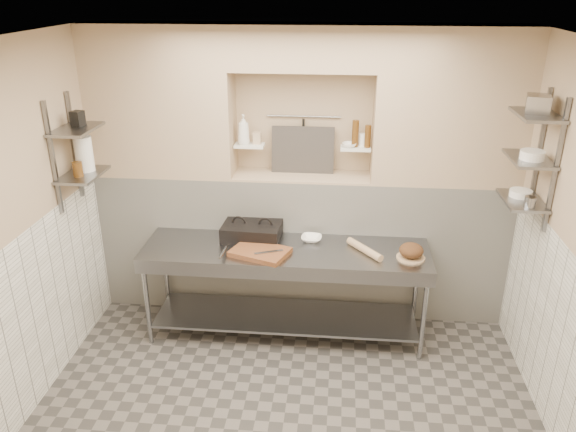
# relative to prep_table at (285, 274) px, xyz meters

# --- Properties ---
(floor) EXTENTS (4.00, 3.90, 0.10)m
(floor) POSITION_rel_prep_table_xyz_m (0.10, -1.18, -0.69)
(floor) COLOR #58534E
(floor) RESTS_ON ground
(ceiling) EXTENTS (4.00, 3.90, 0.10)m
(ceiling) POSITION_rel_prep_table_xyz_m (0.10, -1.18, 2.21)
(ceiling) COLOR silver
(ceiling) RESTS_ON ground
(wall_back) EXTENTS (4.00, 0.10, 2.80)m
(wall_back) POSITION_rel_prep_table_xyz_m (0.10, 0.82, 0.76)
(wall_back) COLOR tan
(wall_back) RESTS_ON ground
(backwall_lower) EXTENTS (4.00, 0.40, 1.40)m
(backwall_lower) POSITION_rel_prep_table_xyz_m (0.10, 0.57, 0.06)
(backwall_lower) COLOR white
(backwall_lower) RESTS_ON floor
(alcove_sill) EXTENTS (1.30, 0.40, 0.02)m
(alcove_sill) POSITION_rel_prep_table_xyz_m (0.10, 0.57, 0.77)
(alcove_sill) COLOR tan
(alcove_sill) RESTS_ON backwall_lower
(backwall_pillar_left) EXTENTS (1.35, 0.40, 1.40)m
(backwall_pillar_left) POSITION_rel_prep_table_xyz_m (-1.22, 0.57, 1.46)
(backwall_pillar_left) COLOR tan
(backwall_pillar_left) RESTS_ON backwall_lower
(backwall_pillar_right) EXTENTS (1.35, 0.40, 1.40)m
(backwall_pillar_right) POSITION_rel_prep_table_xyz_m (1.43, 0.57, 1.46)
(backwall_pillar_right) COLOR tan
(backwall_pillar_right) RESTS_ON backwall_lower
(backwall_header) EXTENTS (1.30, 0.40, 0.40)m
(backwall_header) POSITION_rel_prep_table_xyz_m (0.10, 0.57, 1.96)
(backwall_header) COLOR tan
(backwall_header) RESTS_ON backwall_lower
(wainscot_left) EXTENTS (0.02, 3.90, 1.40)m
(wainscot_left) POSITION_rel_prep_table_xyz_m (-1.89, -1.18, 0.06)
(wainscot_left) COLOR white
(wainscot_left) RESTS_ON floor
(wainscot_right) EXTENTS (0.02, 3.90, 1.40)m
(wainscot_right) POSITION_rel_prep_table_xyz_m (2.09, -1.18, 0.06)
(wainscot_right) COLOR white
(wainscot_right) RESTS_ON floor
(alcove_shelf_left) EXTENTS (0.28, 0.16, 0.02)m
(alcove_shelf_left) POSITION_rel_prep_table_xyz_m (-0.40, 0.57, 1.06)
(alcove_shelf_left) COLOR white
(alcove_shelf_left) RESTS_ON backwall_lower
(alcove_shelf_right) EXTENTS (0.28, 0.16, 0.02)m
(alcove_shelf_right) POSITION_rel_prep_table_xyz_m (0.60, 0.57, 1.06)
(alcove_shelf_right) COLOR white
(alcove_shelf_right) RESTS_ON backwall_lower
(utensil_rail) EXTENTS (0.70, 0.02, 0.02)m
(utensil_rail) POSITION_rel_prep_table_xyz_m (0.10, 0.74, 1.31)
(utensil_rail) COLOR gray
(utensil_rail) RESTS_ON wall_back
(hanging_steel) EXTENTS (0.02, 0.02, 0.30)m
(hanging_steel) POSITION_rel_prep_table_xyz_m (0.10, 0.72, 1.14)
(hanging_steel) COLOR black
(hanging_steel) RESTS_ON utensil_rail
(splash_panel) EXTENTS (0.60, 0.08, 0.45)m
(splash_panel) POSITION_rel_prep_table_xyz_m (0.10, 0.67, 1.00)
(splash_panel) COLOR #383330
(splash_panel) RESTS_ON alcove_sill
(shelf_rail_left_a) EXTENTS (0.03, 0.03, 0.95)m
(shelf_rail_left_a) POSITION_rel_prep_table_xyz_m (-1.87, 0.07, 1.16)
(shelf_rail_left_a) COLOR slate
(shelf_rail_left_a) RESTS_ON wall_left
(shelf_rail_left_b) EXTENTS (0.03, 0.03, 0.95)m
(shelf_rail_left_b) POSITION_rel_prep_table_xyz_m (-1.87, -0.33, 1.16)
(shelf_rail_left_b) COLOR slate
(shelf_rail_left_b) RESTS_ON wall_left
(wall_shelf_left_lower) EXTENTS (0.30, 0.50, 0.02)m
(wall_shelf_left_lower) POSITION_rel_prep_table_xyz_m (-1.74, -0.13, 0.96)
(wall_shelf_left_lower) COLOR slate
(wall_shelf_left_lower) RESTS_ON wall_left
(wall_shelf_left_upper) EXTENTS (0.30, 0.50, 0.03)m
(wall_shelf_left_upper) POSITION_rel_prep_table_xyz_m (-1.74, -0.13, 1.36)
(wall_shelf_left_upper) COLOR slate
(wall_shelf_left_upper) RESTS_ON wall_left
(shelf_rail_right_a) EXTENTS (0.03, 0.03, 1.05)m
(shelf_rail_right_a) POSITION_rel_prep_table_xyz_m (2.08, 0.07, 1.21)
(shelf_rail_right_a) COLOR slate
(shelf_rail_right_a) RESTS_ON wall_right
(shelf_rail_right_b) EXTENTS (0.03, 0.03, 1.05)m
(shelf_rail_right_b) POSITION_rel_prep_table_xyz_m (2.08, -0.33, 1.21)
(shelf_rail_right_b) COLOR slate
(shelf_rail_right_b) RESTS_ON wall_right
(wall_shelf_right_lower) EXTENTS (0.30, 0.50, 0.02)m
(wall_shelf_right_lower) POSITION_rel_prep_table_xyz_m (1.94, -0.13, 0.86)
(wall_shelf_right_lower) COLOR slate
(wall_shelf_right_lower) RESTS_ON wall_right
(wall_shelf_right_mid) EXTENTS (0.30, 0.50, 0.02)m
(wall_shelf_right_mid) POSITION_rel_prep_table_xyz_m (1.94, -0.13, 1.21)
(wall_shelf_right_mid) COLOR slate
(wall_shelf_right_mid) RESTS_ON wall_right
(wall_shelf_right_upper) EXTENTS (0.30, 0.50, 0.03)m
(wall_shelf_right_upper) POSITION_rel_prep_table_xyz_m (1.94, -0.13, 1.56)
(wall_shelf_right_upper) COLOR slate
(wall_shelf_right_upper) RESTS_ON wall_right
(prep_table) EXTENTS (2.60, 0.70, 0.90)m
(prep_table) POSITION_rel_prep_table_xyz_m (0.00, 0.00, 0.00)
(prep_table) COLOR gray
(prep_table) RESTS_ON floor
(panini_press) EXTENTS (0.56, 0.42, 0.15)m
(panini_press) POSITION_rel_prep_table_xyz_m (-0.33, 0.22, 0.33)
(panini_press) COLOR black
(panini_press) RESTS_ON prep_table
(cutting_board) EXTENTS (0.57, 0.49, 0.04)m
(cutting_board) POSITION_rel_prep_table_xyz_m (-0.21, -0.12, 0.28)
(cutting_board) COLOR brown
(cutting_board) RESTS_ON prep_table
(knife_blade) EXTENTS (0.25, 0.12, 0.01)m
(knife_blade) POSITION_rel_prep_table_xyz_m (-0.13, -0.16, 0.31)
(knife_blade) COLOR gray
(knife_blade) RESTS_ON cutting_board
(tongs) EXTENTS (0.04, 0.25, 0.02)m
(tongs) POSITION_rel_prep_table_xyz_m (-0.52, -0.21, 0.31)
(tongs) COLOR gray
(tongs) RESTS_ON cutting_board
(mixing_bowl) EXTENTS (0.20, 0.20, 0.05)m
(mixing_bowl) POSITION_rel_prep_table_xyz_m (0.22, 0.20, 0.28)
(mixing_bowl) COLOR white
(mixing_bowl) RESTS_ON prep_table
(rolling_pin) EXTENTS (0.32, 0.39, 0.07)m
(rolling_pin) POSITION_rel_prep_table_xyz_m (0.71, 0.00, 0.29)
(rolling_pin) COLOR tan
(rolling_pin) RESTS_ON prep_table
(bread_board) EXTENTS (0.25, 0.25, 0.01)m
(bread_board) POSITION_rel_prep_table_xyz_m (1.11, -0.07, 0.26)
(bread_board) COLOR tan
(bread_board) RESTS_ON prep_table
(bread_loaf) EXTENTS (0.21, 0.21, 0.13)m
(bread_loaf) POSITION_rel_prep_table_xyz_m (1.11, -0.07, 0.34)
(bread_loaf) COLOR #4C2D19
(bread_loaf) RESTS_ON bread_board
(bottle_soap) EXTENTS (0.14, 0.14, 0.29)m
(bottle_soap) POSITION_rel_prep_table_xyz_m (-0.45, 0.55, 1.21)
(bottle_soap) COLOR white
(bottle_soap) RESTS_ON alcove_shelf_left
(jar_alcove) EXTENTS (0.07, 0.07, 0.11)m
(jar_alcove) POSITION_rel_prep_table_xyz_m (-0.33, 0.59, 1.12)
(jar_alcove) COLOR tan
(jar_alcove) RESTS_ON alcove_shelf_left
(bowl_alcove) EXTENTS (0.15, 0.15, 0.04)m
(bowl_alcove) POSITION_rel_prep_table_xyz_m (0.54, 0.55, 1.09)
(bowl_alcove) COLOR white
(bowl_alcove) RESTS_ON alcove_shelf_right
(condiment_a) EXTENTS (0.06, 0.06, 0.21)m
(condiment_a) POSITION_rel_prep_table_xyz_m (0.71, 0.56, 1.17)
(condiment_a) COLOR #4D2E0F
(condiment_a) RESTS_ON alcove_shelf_right
(condiment_b) EXTENTS (0.06, 0.06, 0.25)m
(condiment_b) POSITION_rel_prep_table_xyz_m (0.59, 0.58, 1.19)
(condiment_b) COLOR #4D2E0F
(condiment_b) RESTS_ON alcove_shelf_right
(condiment_c) EXTENTS (0.07, 0.07, 0.12)m
(condiment_c) POSITION_rel_prep_table_xyz_m (0.66, 0.61, 1.13)
(condiment_c) COLOR white
(condiment_c) RESTS_ON alcove_shelf_right
(jug_left) EXTENTS (0.15, 0.15, 0.30)m
(jug_left) POSITION_rel_prep_table_xyz_m (-1.74, -0.06, 1.12)
(jug_left) COLOR white
(jug_left) RESTS_ON wall_shelf_left_lower
(jar_left) EXTENTS (0.08, 0.08, 0.13)m
(jar_left) POSITION_rel_prep_table_xyz_m (-1.74, -0.21, 1.03)
(jar_left) COLOR #4D2E0F
(jar_left) RESTS_ON wall_shelf_left_lower
(box_left_upper) EXTENTS (0.11, 0.11, 0.13)m
(box_left_upper) POSITION_rel_prep_table_xyz_m (-1.74, -0.08, 1.43)
(box_left_upper) COLOR black
(box_left_upper) RESTS_ON wall_shelf_left_upper
(bowl_right) EXTENTS (0.18, 0.18, 0.05)m
(bowl_right) POSITION_rel_prep_table_xyz_m (1.94, -0.07, 0.90)
(bowl_right) COLOR white
(bowl_right) RESTS_ON wall_shelf_right_lower
(canister_right) EXTENTS (0.09, 0.09, 0.09)m
(canister_right) POSITION_rel_prep_table_xyz_m (1.94, -0.31, 0.91)
(canister_right) COLOR gray
(canister_right) RESTS_ON wall_shelf_right_lower
(bowl_right_mid) EXTENTS (0.19, 0.19, 0.07)m
(bowl_right_mid) POSITION_rel_prep_table_xyz_m (1.94, -0.18, 1.25)
(bowl_right_mid) COLOR white
(bowl_right_mid) RESTS_ON wall_shelf_right_mid
(basket_right) EXTENTS (0.22, 0.25, 0.13)m
(basket_right) POSITION_rel_prep_table_xyz_m (1.94, -0.12, 1.64)
(basket_right) COLOR gray
(basket_right) RESTS_ON wall_shelf_right_upper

